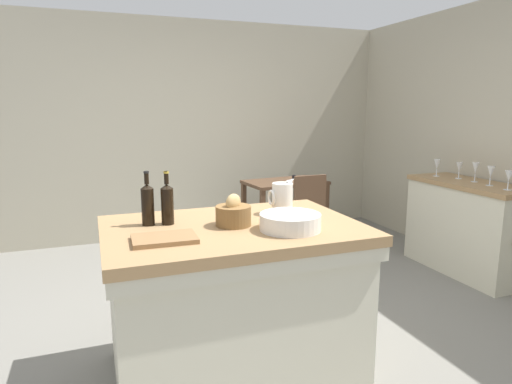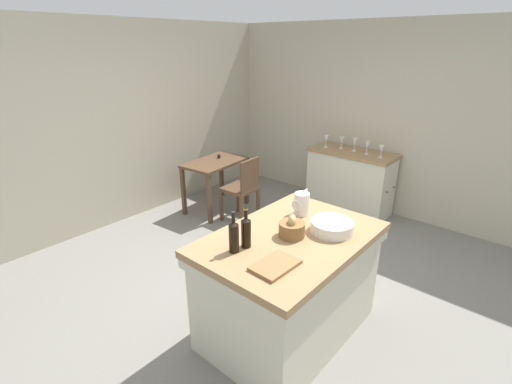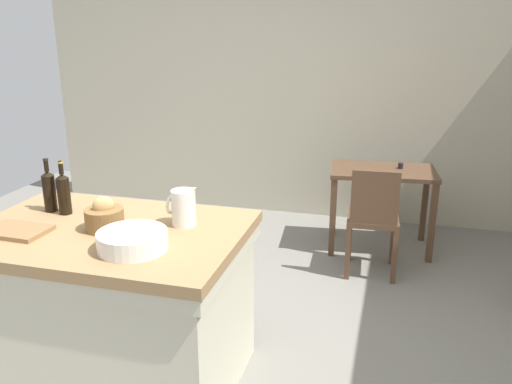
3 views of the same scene
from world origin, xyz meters
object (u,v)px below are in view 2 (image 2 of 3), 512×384
at_px(bread_basket, 292,228).
at_px(wine_glass_left, 367,145).
at_px(wash_bowl, 332,227).
at_px(wine_bottle_dark, 246,231).
at_px(wine_glass_right, 342,141).
at_px(island_table, 289,282).
at_px(side_cabinet, 350,181).
at_px(cutting_board, 275,265).
at_px(wooden_chair, 243,187).
at_px(wine_bottle_amber, 234,236).
at_px(writing_desk, 215,169).
at_px(pitcher, 302,203).
at_px(wine_glass_middle, 355,142).
at_px(wine_glass_far_right, 326,139).
at_px(wine_glass_far_left, 382,149).

distance_m(bread_basket, wine_glass_left, 2.69).
height_order(wash_bowl, wine_bottle_dark, wine_bottle_dark).
height_order(bread_basket, wine_glass_right, bread_basket).
distance_m(island_table, wash_bowl, 0.58).
distance_m(side_cabinet, wine_glass_left, 0.60).
bearing_deg(wine_glass_left, wine_bottle_dark, -171.13).
xyz_separation_m(cutting_board, wine_bottle_dark, (0.07, 0.32, 0.11)).
bearing_deg(wooden_chair, wine_bottle_amber, -138.65).
bearing_deg(wine_glass_right, writing_desk, 135.68).
distance_m(island_table, pitcher, 0.67).
bearing_deg(wine_glass_middle, pitcher, -163.94).
distance_m(island_table, wine_glass_right, 2.89).
xyz_separation_m(wine_bottle_amber, wine_glass_far_right, (3.02, 1.05, -0.04)).
xyz_separation_m(writing_desk, cutting_board, (-1.77, -2.47, 0.31)).
bearing_deg(bread_basket, wine_bottle_dark, 155.24).
distance_m(writing_desk, wine_glass_far_left, 2.29).
xyz_separation_m(wooden_chair, wine_bottle_amber, (-1.77, -1.55, 0.55)).
distance_m(side_cabinet, wine_glass_middle, 0.57).
bearing_deg(wash_bowl, island_table, 142.30).
distance_m(wash_bowl, wine_glass_far_left, 2.39).
xyz_separation_m(wooden_chair, wine_glass_far_right, (1.25, -0.50, 0.51)).
height_order(island_table, wine_glass_left, wine_glass_left).
bearing_deg(wash_bowl, side_cabinet, 23.47).
xyz_separation_m(pitcher, wine_bottle_dark, (-0.72, -0.01, 0.02)).
relative_size(wine_glass_left, wine_glass_middle, 0.95).
relative_size(bread_basket, wine_bottle_amber, 0.65).
relative_size(wine_bottle_amber, wine_glass_far_left, 1.86).
bearing_deg(island_table, wine_glass_right, 21.04).
xyz_separation_m(writing_desk, wine_bottle_dark, (-1.70, -2.15, 0.42)).
bearing_deg(writing_desk, wine_glass_middle, -48.83).
relative_size(side_cabinet, wine_glass_far_right, 6.97).
bearing_deg(wine_glass_left, wash_bowl, -160.81).
relative_size(wine_bottle_dark, wine_glass_right, 1.89).
height_order(side_cabinet, wash_bowl, wash_bowl).
height_order(wine_glass_far_left, wine_glass_far_right, wine_glass_far_right).
xyz_separation_m(writing_desk, pitcher, (-0.97, -2.14, 0.40)).
height_order(wooden_chair, wine_glass_far_left, wine_glass_far_left).
height_order(pitcher, wine_glass_far_right, pitcher).
distance_m(writing_desk, wine_bottle_dark, 2.77).
bearing_deg(pitcher, wine_glass_left, 11.43).
relative_size(wooden_chair, wine_glass_right, 5.57).
bearing_deg(wine_bottle_amber, wine_glass_far_left, 4.26).
height_order(wine_bottle_dark, wine_glass_middle, wine_bottle_dark).
xyz_separation_m(pitcher, wine_bottle_amber, (-0.83, 0.01, 0.03)).
relative_size(island_table, wine_glass_middle, 7.78).
bearing_deg(wooden_chair, wine_glass_far_left, -46.39).
bearing_deg(wash_bowl, wine_glass_middle, 23.16).
xyz_separation_m(cutting_board, wine_glass_far_right, (2.98, 1.40, 0.07)).
bearing_deg(cutting_board, wine_bottle_amber, 96.06).
xyz_separation_m(wash_bowl, wine_bottle_dark, (-0.61, 0.36, 0.08)).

